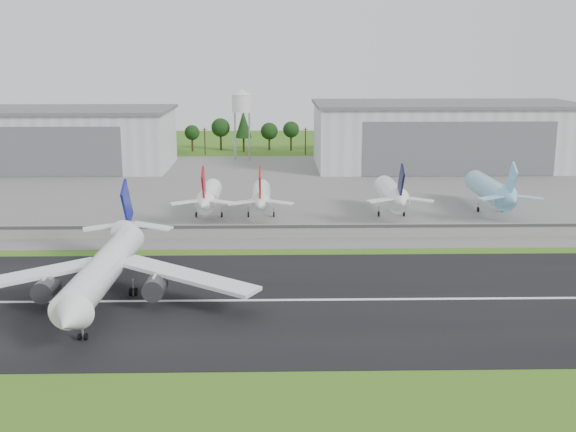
{
  "coord_description": "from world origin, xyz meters",
  "views": [
    {
      "loc": [
        7.62,
        -114.95,
        44.46
      ],
      "look_at": [
        10.94,
        40.0,
        9.0
      ],
      "focal_mm": 45.0,
      "sensor_mm": 36.0,
      "label": 1
    }
  ],
  "objects_px": {
    "main_airliner": "(104,277)",
    "parked_jet_navy": "(393,195)",
    "parked_jet_skyblue": "(493,191)",
    "parked_jet_red_a": "(208,197)",
    "ground_vehicle": "(78,307)",
    "parked_jet_red_b": "(261,197)"
  },
  "relations": [
    {
      "from": "parked_jet_red_b",
      "to": "parked_jet_navy",
      "type": "height_order",
      "value": "parked_jet_navy"
    },
    {
      "from": "main_airliner",
      "to": "parked_jet_red_a",
      "type": "height_order",
      "value": "main_airliner"
    },
    {
      "from": "main_airliner",
      "to": "ground_vehicle",
      "type": "distance_m",
      "value": 6.9
    },
    {
      "from": "parked_jet_red_b",
      "to": "parked_jet_navy",
      "type": "bearing_deg",
      "value": 0.13
    },
    {
      "from": "parked_jet_red_b",
      "to": "parked_jet_navy",
      "type": "xyz_separation_m",
      "value": [
        35.86,
        0.08,
        0.48
      ]
    },
    {
      "from": "parked_jet_red_b",
      "to": "parked_jet_red_a",
      "type": "bearing_deg",
      "value": 179.9
    },
    {
      "from": "parked_jet_red_a",
      "to": "parked_jet_skyblue",
      "type": "bearing_deg",
      "value": 3.67
    },
    {
      "from": "parked_jet_red_a",
      "to": "ground_vehicle",
      "type": "bearing_deg",
      "value": -103.37
    },
    {
      "from": "parked_jet_navy",
      "to": "parked_jet_skyblue",
      "type": "distance_m",
      "value": 29.41
    },
    {
      "from": "parked_jet_skyblue",
      "to": "ground_vehicle",
      "type": "bearing_deg",
      "value": -141.65
    },
    {
      "from": "main_airliner",
      "to": "parked_jet_navy",
      "type": "bearing_deg",
      "value": -131.8
    },
    {
      "from": "ground_vehicle",
      "to": "parked_jet_red_b",
      "type": "xyz_separation_m",
      "value": [
        31.08,
        70.81,
        5.17
      ]
    },
    {
      "from": "parked_jet_red_b",
      "to": "ground_vehicle",
      "type": "bearing_deg",
      "value": -113.7
    },
    {
      "from": "main_airliner",
      "to": "parked_jet_red_a",
      "type": "relative_size",
      "value": 1.89
    },
    {
      "from": "parked_jet_navy",
      "to": "parked_jet_red_b",
      "type": "bearing_deg",
      "value": -179.87
    },
    {
      "from": "ground_vehicle",
      "to": "parked_jet_red_a",
      "type": "height_order",
      "value": "parked_jet_red_a"
    },
    {
      "from": "ground_vehicle",
      "to": "parked_jet_skyblue",
      "type": "xyz_separation_m",
      "value": [
        95.93,
        75.9,
        5.68
      ]
    },
    {
      "from": "parked_jet_skyblue",
      "to": "parked_jet_red_a",
      "type": "bearing_deg",
      "value": -176.33
    },
    {
      "from": "parked_jet_red_a",
      "to": "parked_jet_navy",
      "type": "height_order",
      "value": "parked_jet_navy"
    },
    {
      "from": "parked_jet_red_b",
      "to": "parked_jet_skyblue",
      "type": "height_order",
      "value": "parked_jet_skyblue"
    },
    {
      "from": "parked_jet_red_b",
      "to": "parked_jet_skyblue",
      "type": "distance_m",
      "value": 65.05
    },
    {
      "from": "parked_jet_red_a",
      "to": "parked_jet_red_b",
      "type": "relative_size",
      "value": 1.0
    }
  ]
}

